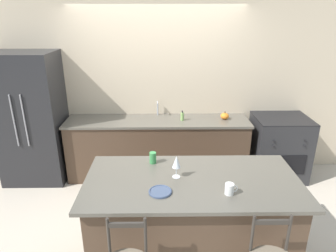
{
  "coord_description": "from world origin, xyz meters",
  "views": [
    {
      "loc": [
        0.1,
        -3.8,
        2.42
      ],
      "look_at": [
        0.14,
        -0.51,
        1.14
      ],
      "focal_mm": 32.0,
      "sensor_mm": 36.0,
      "label": 1
    }
  ],
  "objects_px": {
    "soap_bottle": "(182,116)",
    "oven_range": "(278,147)",
    "refrigerator": "(31,119)",
    "pumpkin_decoration": "(225,116)",
    "dinner_plate": "(160,191)",
    "wine_glass": "(176,162)",
    "coffee_mug": "(230,189)",
    "tumbler_cup": "(153,158)"
  },
  "relations": [
    {
      "from": "oven_range",
      "to": "coffee_mug",
      "type": "bearing_deg",
      "value": -121.52
    },
    {
      "from": "wine_glass",
      "to": "soap_bottle",
      "type": "xyz_separation_m",
      "value": [
        0.15,
        1.65,
        -0.13
      ]
    },
    {
      "from": "wine_glass",
      "to": "soap_bottle",
      "type": "distance_m",
      "value": 1.66
    },
    {
      "from": "wine_glass",
      "to": "tumbler_cup",
      "type": "xyz_separation_m",
      "value": [
        -0.23,
        0.28,
        -0.1
      ]
    },
    {
      "from": "oven_range",
      "to": "coffee_mug",
      "type": "distance_m",
      "value": 2.31
    },
    {
      "from": "dinner_plate",
      "to": "wine_glass",
      "type": "relative_size",
      "value": 0.93
    },
    {
      "from": "oven_range",
      "to": "dinner_plate",
      "type": "height_order",
      "value": "dinner_plate"
    },
    {
      "from": "oven_range",
      "to": "refrigerator",
      "type": "bearing_deg",
      "value": 179.95
    },
    {
      "from": "wine_glass",
      "to": "soap_bottle",
      "type": "bearing_deg",
      "value": 84.76
    },
    {
      "from": "dinner_plate",
      "to": "soap_bottle",
      "type": "bearing_deg",
      "value": 81.06
    },
    {
      "from": "dinner_plate",
      "to": "oven_range",
      "type": "bearing_deg",
      "value": 46.82
    },
    {
      "from": "tumbler_cup",
      "to": "wine_glass",
      "type": "bearing_deg",
      "value": -50.67
    },
    {
      "from": "oven_range",
      "to": "soap_bottle",
      "type": "distance_m",
      "value": 1.55
    },
    {
      "from": "pumpkin_decoration",
      "to": "soap_bottle",
      "type": "height_order",
      "value": "soap_bottle"
    },
    {
      "from": "coffee_mug",
      "to": "tumbler_cup",
      "type": "bearing_deg",
      "value": 139.85
    },
    {
      "from": "dinner_plate",
      "to": "tumbler_cup",
      "type": "xyz_separation_m",
      "value": [
        -0.08,
        0.54,
        0.05
      ]
    },
    {
      "from": "pumpkin_decoration",
      "to": "soap_bottle",
      "type": "relative_size",
      "value": 0.83
    },
    {
      "from": "refrigerator",
      "to": "coffee_mug",
      "type": "xyz_separation_m",
      "value": [
        2.48,
        -1.92,
        0.04
      ]
    },
    {
      "from": "refrigerator",
      "to": "wine_glass",
      "type": "bearing_deg",
      "value": -38.71
    },
    {
      "from": "oven_range",
      "to": "soap_bottle",
      "type": "bearing_deg",
      "value": 179.3
    },
    {
      "from": "soap_bottle",
      "to": "pumpkin_decoration",
      "type": "bearing_deg",
      "value": 3.95
    },
    {
      "from": "dinner_plate",
      "to": "wine_glass",
      "type": "distance_m",
      "value": 0.33
    },
    {
      "from": "refrigerator",
      "to": "oven_range",
      "type": "xyz_separation_m",
      "value": [
        3.66,
        -0.0,
        -0.47
      ]
    },
    {
      "from": "soap_bottle",
      "to": "oven_range",
      "type": "bearing_deg",
      "value": -0.7
    },
    {
      "from": "pumpkin_decoration",
      "to": "oven_range",
      "type": "bearing_deg",
      "value": -4.2
    },
    {
      "from": "dinner_plate",
      "to": "pumpkin_decoration",
      "type": "distance_m",
      "value": 2.16
    },
    {
      "from": "refrigerator",
      "to": "tumbler_cup",
      "type": "distance_m",
      "value": 2.25
    },
    {
      "from": "dinner_plate",
      "to": "soap_bottle",
      "type": "distance_m",
      "value": 1.93
    },
    {
      "from": "refrigerator",
      "to": "oven_range",
      "type": "bearing_deg",
      "value": -0.05
    },
    {
      "from": "oven_range",
      "to": "tumbler_cup",
      "type": "height_order",
      "value": "tumbler_cup"
    },
    {
      "from": "wine_glass",
      "to": "refrigerator",
      "type": "bearing_deg",
      "value": 141.29
    },
    {
      "from": "dinner_plate",
      "to": "pumpkin_decoration",
      "type": "xyz_separation_m",
      "value": [
        0.93,
        1.95,
        0.01
      ]
    },
    {
      "from": "oven_range",
      "to": "dinner_plate",
      "type": "distance_m",
      "value": 2.63
    },
    {
      "from": "soap_bottle",
      "to": "refrigerator",
      "type": "bearing_deg",
      "value": -179.6
    },
    {
      "from": "wine_glass",
      "to": "pumpkin_decoration",
      "type": "xyz_separation_m",
      "value": [
        0.78,
        1.69,
        -0.14
      ]
    },
    {
      "from": "coffee_mug",
      "to": "tumbler_cup",
      "type": "xyz_separation_m",
      "value": [
        -0.68,
        0.57,
        0.01
      ]
    },
    {
      "from": "coffee_mug",
      "to": "oven_range",
      "type": "bearing_deg",
      "value": 58.48
    },
    {
      "from": "wine_glass",
      "to": "soap_bottle",
      "type": "relative_size",
      "value": 1.49
    },
    {
      "from": "coffee_mug",
      "to": "soap_bottle",
      "type": "xyz_separation_m",
      "value": [
        -0.29,
        1.94,
        -0.02
      ]
    },
    {
      "from": "oven_range",
      "to": "tumbler_cup",
      "type": "distance_m",
      "value": 2.35
    },
    {
      "from": "coffee_mug",
      "to": "tumbler_cup",
      "type": "distance_m",
      "value": 0.88
    },
    {
      "from": "tumbler_cup",
      "to": "dinner_plate",
      "type": "bearing_deg",
      "value": -81.34
    }
  ]
}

